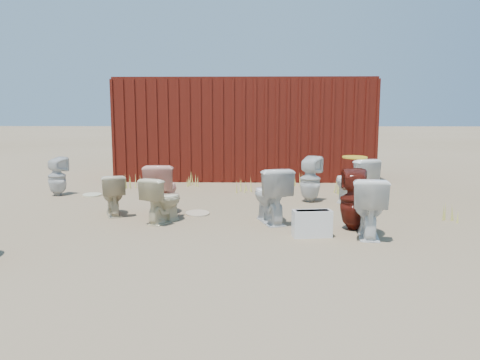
{
  "coord_description": "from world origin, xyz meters",
  "views": [
    {
      "loc": [
        0.2,
        -6.65,
        1.59
      ],
      "look_at": [
        0.0,
        0.6,
        0.55
      ],
      "focal_mm": 35.0,
      "sensor_mm": 36.0,
      "label": 1
    }
  ],
  "objects_px": {
    "toilet_front_pink": "(162,189)",
    "toilet_front_e": "(369,207)",
    "toilet_front_c": "(270,195)",
    "toilet_back_beige_left": "(113,195)",
    "toilet_back_beige_right": "(163,200)",
    "toilet_back_e": "(310,179)",
    "shipping_container": "(245,129)",
    "toilet_back_a": "(57,176)",
    "toilet_front_maroon": "(354,200)",
    "toilet_back_yellowlid": "(354,182)",
    "loose_tank": "(312,224)"
  },
  "relations": [
    {
      "from": "toilet_front_c",
      "to": "toilet_back_beige_right",
      "type": "relative_size",
      "value": 1.22
    },
    {
      "from": "toilet_front_maroon",
      "to": "toilet_back_e",
      "type": "xyz_separation_m",
      "value": [
        -0.35,
        2.02,
        -0.01
      ]
    },
    {
      "from": "shipping_container",
      "to": "toilet_front_c",
      "type": "xyz_separation_m",
      "value": [
        0.46,
        -5.13,
        -0.79
      ]
    },
    {
      "from": "toilet_back_a",
      "to": "toilet_back_beige_left",
      "type": "xyz_separation_m",
      "value": [
        1.6,
        -1.71,
        -0.05
      ]
    },
    {
      "from": "shipping_container",
      "to": "loose_tank",
      "type": "xyz_separation_m",
      "value": [
        0.97,
        -5.93,
        -1.02
      ]
    },
    {
      "from": "toilet_back_yellowlid",
      "to": "toilet_back_e",
      "type": "xyz_separation_m",
      "value": [
        -0.71,
        0.34,
        -0.0
      ]
    },
    {
      "from": "toilet_front_c",
      "to": "toilet_back_e",
      "type": "height_order",
      "value": "toilet_back_e"
    },
    {
      "from": "shipping_container",
      "to": "toilet_front_pink",
      "type": "distance_m",
      "value": 4.86
    },
    {
      "from": "toilet_front_c",
      "to": "toilet_front_maroon",
      "type": "relative_size",
      "value": 0.98
    },
    {
      "from": "toilet_back_beige_right",
      "to": "toilet_back_e",
      "type": "distance_m",
      "value": 2.88
    },
    {
      "from": "toilet_back_a",
      "to": "toilet_back_beige_left",
      "type": "height_order",
      "value": "toilet_back_a"
    },
    {
      "from": "toilet_front_maroon",
      "to": "toilet_back_yellowlid",
      "type": "xyz_separation_m",
      "value": [
        0.36,
        1.69,
        -0.0
      ]
    },
    {
      "from": "toilet_back_beige_right",
      "to": "toilet_back_e",
      "type": "xyz_separation_m",
      "value": [
        2.35,
        1.67,
        0.08
      ]
    },
    {
      "from": "toilet_front_pink",
      "to": "toilet_back_beige_right",
      "type": "bearing_deg",
      "value": 101.56
    },
    {
      "from": "toilet_front_pink",
      "to": "loose_tank",
      "type": "relative_size",
      "value": 1.62
    },
    {
      "from": "toilet_back_beige_right",
      "to": "loose_tank",
      "type": "height_order",
      "value": "toilet_back_beige_right"
    },
    {
      "from": "toilet_back_beige_left",
      "to": "toilet_front_e",
      "type": "bearing_deg",
      "value": 141.0
    },
    {
      "from": "toilet_back_e",
      "to": "toilet_back_yellowlid",
      "type": "bearing_deg",
      "value": -176.33
    },
    {
      "from": "toilet_back_a",
      "to": "toilet_back_yellowlid",
      "type": "xyz_separation_m",
      "value": [
        5.53,
        -0.86,
        0.04
      ]
    },
    {
      "from": "toilet_front_e",
      "to": "toilet_back_yellowlid",
      "type": "height_order",
      "value": "toilet_back_yellowlid"
    },
    {
      "from": "toilet_front_maroon",
      "to": "toilet_back_yellowlid",
      "type": "distance_m",
      "value": 1.72
    },
    {
      "from": "shipping_container",
      "to": "toilet_back_e",
      "type": "distance_m",
      "value": 3.8
    },
    {
      "from": "toilet_front_pink",
      "to": "toilet_front_maroon",
      "type": "relative_size",
      "value": 0.97
    },
    {
      "from": "toilet_back_e",
      "to": "toilet_back_beige_right",
      "type": "bearing_deg",
      "value": 64.46
    },
    {
      "from": "toilet_front_c",
      "to": "toilet_back_beige_right",
      "type": "bearing_deg",
      "value": -15.14
    },
    {
      "from": "toilet_front_c",
      "to": "toilet_back_yellowlid",
      "type": "distance_m",
      "value": 1.97
    },
    {
      "from": "toilet_front_pink",
      "to": "toilet_front_e",
      "type": "relative_size",
      "value": 1.03
    },
    {
      "from": "toilet_front_maroon",
      "to": "toilet_back_yellowlid",
      "type": "relative_size",
      "value": 1.0
    },
    {
      "from": "toilet_front_pink",
      "to": "toilet_front_maroon",
      "type": "bearing_deg",
      "value": 162.04
    },
    {
      "from": "toilet_back_beige_right",
      "to": "toilet_back_e",
      "type": "relative_size",
      "value": 0.82
    },
    {
      "from": "toilet_back_beige_right",
      "to": "toilet_back_beige_left",
      "type": "bearing_deg",
      "value": -0.93
    },
    {
      "from": "toilet_back_beige_right",
      "to": "toilet_front_c",
      "type": "bearing_deg",
      "value": -151.11
    },
    {
      "from": "toilet_back_yellowlid",
      "to": "loose_tank",
      "type": "height_order",
      "value": "toilet_back_yellowlid"
    },
    {
      "from": "toilet_back_beige_left",
      "to": "toilet_front_pink",
      "type": "bearing_deg",
      "value": 163.38
    },
    {
      "from": "shipping_container",
      "to": "toilet_front_maroon",
      "type": "xyz_separation_m",
      "value": [
        1.59,
        -5.53,
        -0.78
      ]
    },
    {
      "from": "toilet_front_c",
      "to": "toilet_back_beige_left",
      "type": "distance_m",
      "value": 2.49
    },
    {
      "from": "toilet_back_yellowlid",
      "to": "toilet_front_c",
      "type": "bearing_deg",
      "value": 12.89
    },
    {
      "from": "toilet_back_beige_left",
      "to": "toilet_back_yellowlid",
      "type": "bearing_deg",
      "value": 171.12
    },
    {
      "from": "shipping_container",
      "to": "toilet_back_a",
      "type": "xyz_separation_m",
      "value": [
        -3.59,
        -2.99,
        -0.83
      ]
    },
    {
      "from": "shipping_container",
      "to": "toilet_back_beige_right",
      "type": "relative_size",
      "value": 8.94
    },
    {
      "from": "toilet_front_e",
      "to": "toilet_back_e",
      "type": "bearing_deg",
      "value": -69.48
    },
    {
      "from": "shipping_container",
      "to": "toilet_front_maroon",
      "type": "height_order",
      "value": "shipping_container"
    },
    {
      "from": "toilet_front_pink",
      "to": "toilet_back_yellowlid",
      "type": "bearing_deg",
      "value": -166.26
    },
    {
      "from": "toilet_front_c",
      "to": "toilet_front_maroon",
      "type": "xyz_separation_m",
      "value": [
        1.13,
        -0.4,
        0.01
      ]
    },
    {
      "from": "toilet_front_c",
      "to": "toilet_back_yellowlid",
      "type": "xyz_separation_m",
      "value": [
        1.48,
        1.29,
        0.01
      ]
    },
    {
      "from": "toilet_back_beige_right",
      "to": "toilet_back_yellowlid",
      "type": "bearing_deg",
      "value": -129.03
    },
    {
      "from": "toilet_back_beige_right",
      "to": "loose_tank",
      "type": "bearing_deg",
      "value": -172.53
    },
    {
      "from": "toilet_back_a",
      "to": "toilet_back_beige_left",
      "type": "bearing_deg",
      "value": 157.69
    },
    {
      "from": "toilet_back_e",
      "to": "toilet_front_e",
      "type": "bearing_deg",
      "value": 130.16
    },
    {
      "from": "toilet_back_a",
      "to": "toilet_back_e",
      "type": "bearing_deg",
      "value": -161.55
    }
  ]
}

